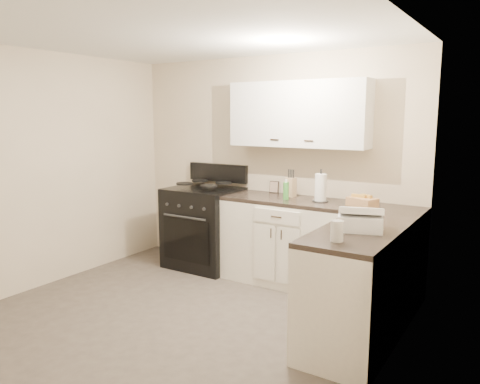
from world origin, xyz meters
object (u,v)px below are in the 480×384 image
Objects in this scene: paper_towel at (321,188)px; knife_block at (291,187)px; stove at (205,229)px; wicker_basket at (362,202)px; countertop_grill at (360,222)px.

knife_block is at bearing 165.46° from paper_towel.
stove is 3.74× the size of wicker_basket.
knife_block is (1.08, 0.15, 0.59)m from stove.
stove is at bearing 139.59° from countertop_grill.
stove is 4.79× the size of knife_block.
stove is 2.46m from countertop_grill.
paper_towel is at bearing 109.55° from countertop_grill.
stove is at bearing -178.14° from paper_towel.
stove is 2.00m from wicker_basket.
wicker_basket is at bearing -5.50° from paper_towel.
paper_towel is 0.87× the size of countertop_grill.
stove is 3.03× the size of countertop_grill.
paper_towel is (0.39, -0.10, 0.04)m from knife_block.
knife_block is 0.41m from paper_towel.
wicker_basket is 0.97m from countertop_grill.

